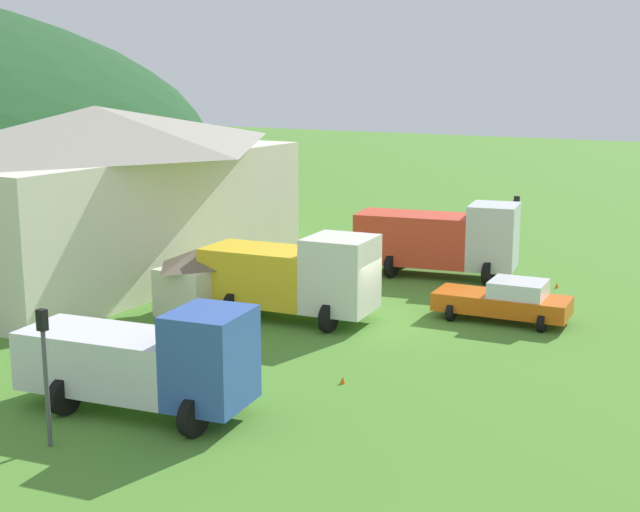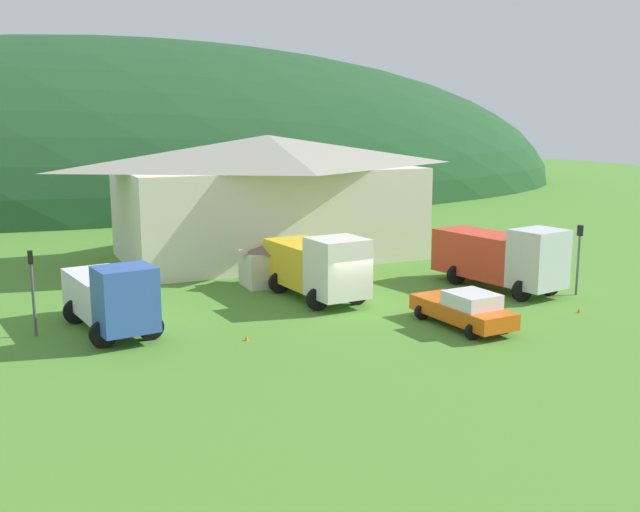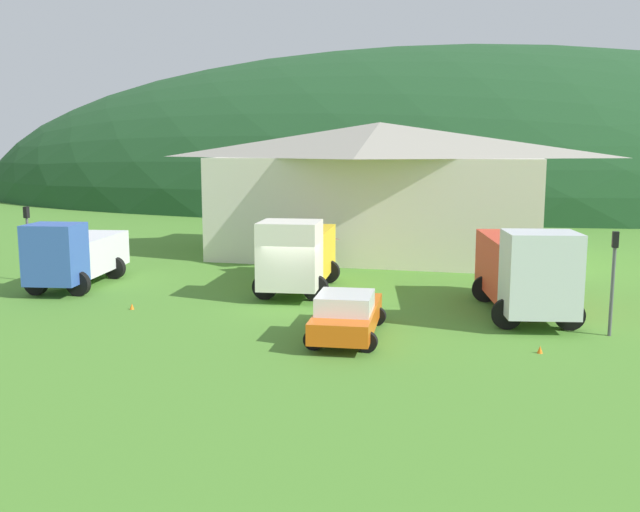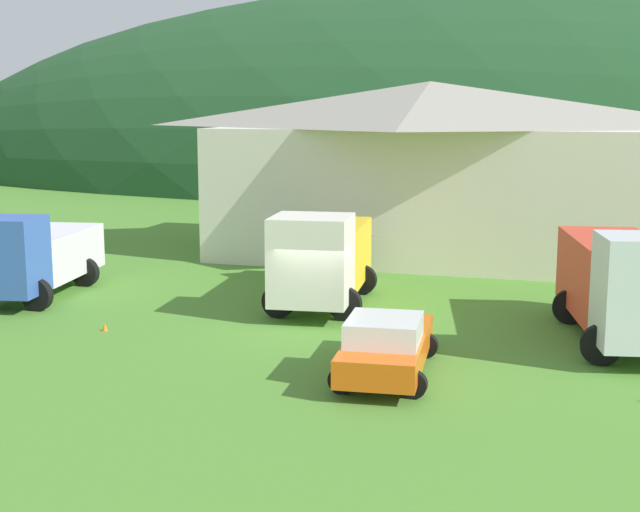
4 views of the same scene
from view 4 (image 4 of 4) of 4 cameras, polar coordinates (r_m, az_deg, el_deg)
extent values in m
plane|color=#4C842D|center=(27.99, -0.26, -4.60)|extent=(200.00, 200.00, 0.00)
ellipsoid|color=#1E4723|center=(88.40, 11.23, 5.11)|extent=(121.75, 60.00, 36.95)
cube|color=silver|center=(41.40, 7.03, 4.19)|extent=(18.56, 10.51, 5.93)
pyramid|color=gray|center=(41.20, 7.15, 9.74)|extent=(20.05, 11.35, 2.07)
cube|color=beige|center=(34.66, 0.21, -0.18)|extent=(2.92, 2.22, 1.91)
pyramid|color=#6B5B4C|center=(34.46, 0.21, 1.93)|extent=(3.15, 2.40, 0.67)
cube|color=#3356AD|center=(31.71, -19.60, 0.00)|extent=(2.54, 2.31, 2.65)
cube|color=black|center=(31.53, -19.74, 1.01)|extent=(1.44, 1.76, 0.85)
cube|color=silver|center=(34.82, -17.00, 0.18)|extent=(2.96, 5.14, 1.70)
cylinder|color=black|center=(31.51, -17.87, -2.42)|extent=(1.10, 0.30, 1.10)
cylinder|color=black|center=(35.23, -14.99, -1.02)|extent=(1.10, 0.30, 1.10)
cylinder|color=black|center=(36.02, -17.87, -0.93)|extent=(1.10, 0.30, 1.10)
cube|color=silver|center=(28.55, -0.56, -0.24)|extent=(2.75, 2.66, 2.86)
cube|color=black|center=(28.33, -0.61, 0.97)|extent=(1.54, 2.06, 0.92)
cube|color=gold|center=(31.92, 0.61, 0.19)|extent=(2.95, 4.64, 2.16)
cylinder|color=black|center=(28.65, 1.63, -3.13)|extent=(1.10, 0.30, 1.10)
cylinder|color=black|center=(29.07, -2.70, -2.95)|extent=(1.10, 0.30, 1.10)
cylinder|color=black|center=(32.60, 2.73, -1.55)|extent=(1.10, 0.30, 1.10)
cylinder|color=black|center=(32.96, -1.10, -1.41)|extent=(1.10, 0.30, 1.10)
cube|color=red|center=(28.59, 18.48, -1.25)|extent=(3.49, 5.74, 2.36)
cylinder|color=black|center=(25.04, 17.74, -5.52)|extent=(1.10, 0.30, 1.10)
cylinder|color=black|center=(29.36, 15.89, -3.19)|extent=(1.10, 0.30, 1.10)
cube|color=#E15D12|center=(23.07, 4.36, -6.01)|extent=(2.37, 5.31, 0.70)
cube|color=silver|center=(22.30, 4.18, -4.80)|extent=(1.97, 2.20, 0.62)
cylinder|color=black|center=(21.41, 6.06, -8.28)|extent=(0.68, 0.24, 0.68)
cylinder|color=black|center=(21.63, 1.44, -8.03)|extent=(0.68, 0.24, 0.68)
cylinder|color=black|center=(24.76, 6.88, -5.79)|extent=(0.68, 0.24, 0.68)
cylinder|color=black|center=(24.95, 2.89, -5.60)|extent=(0.68, 0.24, 0.68)
cone|color=orange|center=(28.30, -13.76, -4.73)|extent=(0.36, 0.36, 0.47)
camera|label=1|loc=(38.53, -57.82, 9.09)|focal=49.56mm
camera|label=2|loc=(23.41, -84.42, 6.24)|focal=40.71mm
camera|label=3|loc=(1.57, -177.85, -26.50)|focal=39.37mm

